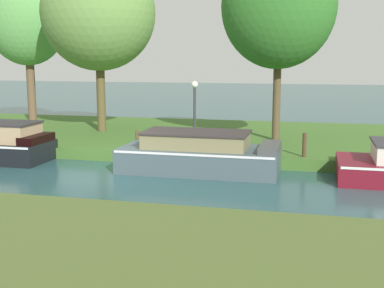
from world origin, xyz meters
name	(u,v)px	position (x,y,z in m)	size (l,w,h in m)	color
ground_plane	(100,174)	(0.00, 0.00, 0.00)	(120.00, 120.00, 0.00)	#264B4E
riverbank_far	(163,136)	(0.00, 7.00, 0.20)	(72.00, 10.00, 0.40)	#3F6628
slate_cruiser	(200,154)	(3.02, 1.20, 0.58)	(5.15, 2.25, 1.32)	#425259
willow_tree_left	(26,18)	(-7.82, 9.02, 5.65)	(4.33, 3.32, 7.68)	brown
willow_tree_centre	(98,14)	(-2.78, 6.55, 5.58)	(5.05, 4.60, 7.69)	brown
willow_tree_right	(278,6)	(5.10, 5.42, 5.62)	(4.38, 3.59, 7.62)	brown
lamp_post	(195,105)	(2.33, 3.34, 1.97)	(0.24, 0.24, 2.44)	#333338
mooring_post_near	(304,145)	(6.31, 2.44, 0.80)	(0.13, 0.13, 0.81)	#483020
mooring_post_far	(137,140)	(0.41, 2.44, 0.75)	(0.13, 0.13, 0.70)	#4E4225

